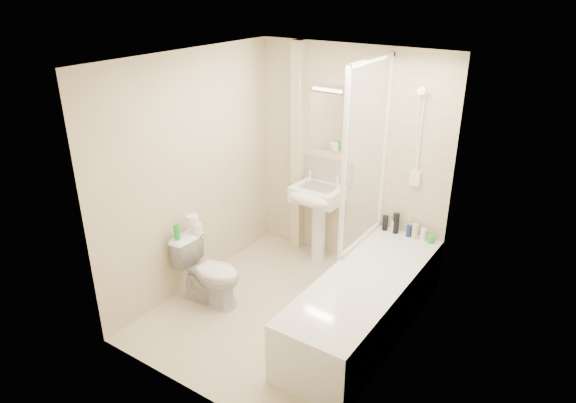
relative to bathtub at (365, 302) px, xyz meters
The scene contains 26 objects.
floor 0.83m from the bathtub, 165.07° to the right, with size 2.50×2.50×0.00m, color beige.
wall_back 1.58m from the bathtub, 125.54° to the left, with size 2.20×0.02×2.40m, color beige.
wall_left 2.07m from the bathtub, behind, with size 0.02×2.50×2.40m, color beige.
wall_right 1.00m from the bathtub, 29.74° to the right, with size 0.02×2.50×2.40m, color beige.
ceiling 2.25m from the bathtub, 165.07° to the right, with size 2.20×2.50×0.02m, color white.
tile_back 1.54m from the bathtub, 90.00° to the left, with size 0.70×0.01×1.75m, color beige.
tile_right 1.19m from the bathtub, ahead, with size 0.01×2.10×1.75m, color beige.
pipe_boxing 1.92m from the bathtub, 144.15° to the left, with size 0.12×0.12×2.40m, color beige.
splashback 1.63m from the bathtub, 134.14° to the left, with size 0.60×0.01×0.30m, color beige.
mirror 1.94m from the bathtub, 134.19° to the left, with size 0.46×0.01×0.60m, color white.
strip_light 2.19m from the bathtub, 134.83° to the left, with size 0.42×0.07×0.07m, color silver.
bathtub is the anchor object (origin of this frame).
shower_screen 1.35m from the bathtub, 120.33° to the left, with size 0.04×0.92×1.80m.
shower_fixture 1.60m from the bathtub, 90.10° to the left, with size 0.10×0.16×0.99m.
pedestal_sink 1.37m from the bathtub, 141.13° to the left, with size 0.53×0.49×1.03m.
bottle_black_a 1.05m from the bathtub, 104.85° to the left, with size 0.06×0.06×0.16m, color black.
bottle_white_a 1.03m from the bathtub, 99.45° to the left, with size 0.06×0.06×0.13m, color silver.
bottle_black_b 1.04m from the bathtub, 98.08° to the left, with size 0.07×0.07×0.22m, color black.
bottle_blue 1.01m from the bathtub, 89.42° to the left, with size 0.05×0.05×0.12m, color navy.
bottle_cream 1.02m from the bathtub, 85.77° to the left, with size 0.06×0.06×0.15m, color beige.
bottle_white_b 1.03m from the bathtub, 80.40° to the left, with size 0.06×0.06×0.13m, color white.
bottle_green 1.04m from the bathtub, 75.67° to the left, with size 0.07×0.07×0.08m, color green.
toilet 1.54m from the bathtub, 163.19° to the right, with size 0.69×0.43×0.68m, color white.
toilet_roll_lower 1.77m from the bathtub, 167.74° to the right, with size 0.11×0.11×0.09m, color white.
toilet_roll_upper 1.83m from the bathtub, 167.31° to the right, with size 0.12×0.12×0.09m, color white.
green_bottle 1.88m from the bathtub, 161.66° to the right, with size 0.06×0.06×0.16m, color green.
Camera 1 is at (2.33, -3.41, 3.00)m, focal length 32.00 mm.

